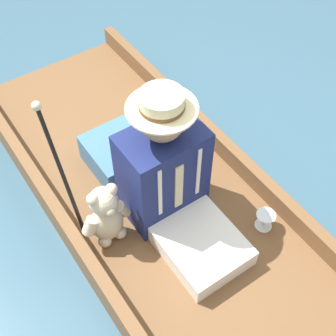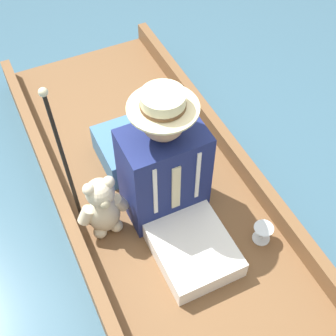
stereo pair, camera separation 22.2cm
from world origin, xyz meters
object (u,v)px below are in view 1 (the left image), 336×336
at_px(wine_glass, 265,218).
at_px(teddy_bear, 106,216).
at_px(seated_person, 171,179).
at_px(walking_cane, 58,162).

bearing_deg(wine_glass, teddy_bear, -30.32).
bearing_deg(teddy_bear, wine_glass, 149.68).
bearing_deg(teddy_bear, seated_person, 168.96).
height_order(seated_person, wine_glass, seated_person).
relative_size(seated_person, walking_cane, 1.07).
xyz_separation_m(seated_person, teddy_bear, (0.33, -0.07, -0.11)).
height_order(seated_person, teddy_bear, seated_person).
height_order(teddy_bear, walking_cane, walking_cane).
bearing_deg(walking_cane, teddy_bear, 114.22).
relative_size(wine_glass, walking_cane, 0.14).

